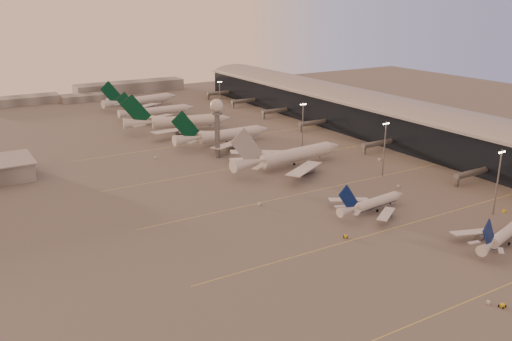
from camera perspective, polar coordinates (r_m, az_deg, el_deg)
ground at (r=178.42m, az=12.54°, el=-8.24°), size 700.00×700.00×0.00m
taxiway_markings at (r=235.47m, az=8.59°, el=-1.48°), size 180.00×185.25×0.02m
terminal at (r=321.96m, az=13.34°, el=5.43°), size 57.00×362.00×23.04m
radar_tower at (r=268.26m, az=-4.14°, el=5.71°), size 6.40×6.40×31.10m
mast_a at (r=215.46m, az=24.12°, el=-0.88°), size 3.60×0.56×25.00m
mast_b at (r=246.92m, az=13.38°, el=2.48°), size 3.60×0.56×25.00m
mast_c at (r=284.48m, az=4.94°, el=4.91°), size 3.60×0.56×25.00m
mast_d at (r=358.75m, az=-3.83°, el=7.63°), size 3.60×0.56×25.00m
distant_horizon at (r=460.12m, az=-16.21°, el=7.99°), size 165.00×37.50×9.00m
narrowbody_near at (r=193.79m, az=24.51°, el=-6.44°), size 34.38×27.08×13.71m
narrowbody_mid at (r=207.50m, az=12.12°, el=-3.56°), size 35.71×28.37×13.96m
widebody_white at (r=255.98m, az=3.58°, el=1.21°), size 65.28×52.09×22.97m
greentail_a at (r=296.07m, az=-3.44°, el=3.47°), size 58.83×47.52×21.37m
greentail_b at (r=329.14m, az=-8.13°, el=4.87°), size 64.37×51.42×23.72m
greentail_c at (r=367.93m, az=-10.32°, el=6.01°), size 53.18×42.98×19.33m
greentail_d at (r=404.46m, az=-11.99°, el=7.03°), size 59.95×47.98×21.97m
gsv_truck_a at (r=158.75m, az=23.27°, el=-12.44°), size 4.87×4.02×1.91m
gsv_tug_near at (r=158.69m, az=24.50°, el=-12.82°), size 2.32×3.54×0.96m
gsv_catering_a at (r=223.13m, az=24.75°, el=-3.53°), size 5.25×2.75×4.17m
gsv_tug_mid at (r=185.15m, az=9.40°, el=-6.88°), size 3.67×3.23×0.90m
gsv_truck_b at (r=236.86m, az=14.81°, el=-1.48°), size 5.84×2.98×2.25m
gsv_truck_c at (r=209.75m, az=0.44°, el=-3.38°), size 6.28×3.86×2.39m
gsv_catering_b at (r=273.20m, az=12.93°, el=1.49°), size 5.83×3.17×4.58m
gsv_tug_far at (r=264.57m, az=-0.50°, el=1.03°), size 4.28×4.43×1.10m
gsv_truck_d at (r=274.52m, az=-10.58°, el=1.45°), size 3.23×5.56×2.12m
gsv_tug_hangar at (r=319.89m, az=-0.34°, el=4.01°), size 4.12×2.65×1.13m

